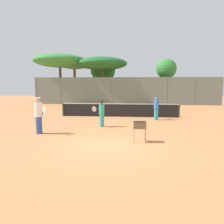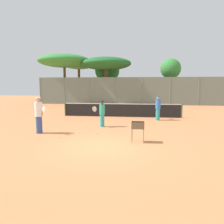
# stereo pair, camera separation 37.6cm
# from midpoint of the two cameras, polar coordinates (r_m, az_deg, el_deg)

# --- Properties ---
(ground_plane) EXTENTS (80.00, 80.00, 0.00)m
(ground_plane) POSITION_cam_midpoint_polar(r_m,az_deg,el_deg) (9.15, -1.04, -9.08)
(ground_plane) COLOR #D37F4C
(tennis_net) EXTENTS (9.44, 0.10, 1.07)m
(tennis_net) POSITION_cam_midpoint_polar(r_m,az_deg,el_deg) (17.46, 3.11, 0.56)
(tennis_net) COLOR #26592D
(tennis_net) RESTS_ON ground_plane
(back_fence) EXTENTS (24.08, 0.08, 3.52)m
(back_fence) POSITION_cam_midpoint_polar(r_m,az_deg,el_deg) (28.16, 4.79, 5.49)
(back_fence) COLOR slate
(back_fence) RESTS_ON ground_plane
(tree_0) EXTENTS (3.74, 3.74, 6.62)m
(tree_0) POSITION_cam_midpoint_polar(r_m,az_deg,el_deg) (33.77, -0.92, 10.82)
(tree_0) COLOR brown
(tree_0) RESTS_ON ground_plane
(tree_1) EXTENTS (6.87, 6.87, 6.29)m
(tree_1) POSITION_cam_midpoint_polar(r_m,az_deg,el_deg) (30.66, -1.16, 12.44)
(tree_1) COLOR brown
(tree_1) RESTS_ON ground_plane
(tree_2) EXTENTS (7.27, 7.27, 6.79)m
(tree_2) POSITION_cam_midpoint_polar(r_m,az_deg,el_deg) (32.15, -12.03, 12.88)
(tree_2) COLOR brown
(tree_2) RESTS_ON ground_plane
(tree_3) EXTENTS (3.98, 3.98, 5.88)m
(tree_3) POSITION_cam_midpoint_polar(r_m,az_deg,el_deg) (33.98, -8.35, 11.63)
(tree_3) COLOR brown
(tree_3) RESTS_ON ground_plane
(tree_4) EXTENTS (2.75, 2.75, 6.08)m
(tree_4) POSITION_cam_midpoint_polar(r_m,az_deg,el_deg) (31.13, 15.41, 10.65)
(tree_4) COLOR brown
(tree_4) RESTS_ON ground_plane
(player_white_outfit) EXTENTS (0.36, 0.92, 1.74)m
(player_white_outfit) POSITION_cam_midpoint_polar(r_m,az_deg,el_deg) (16.10, 12.57, 1.07)
(player_white_outfit) COLOR teal
(player_white_outfit) RESTS_ON ground_plane
(player_red_cap) EXTENTS (0.73, 0.62, 1.58)m
(player_red_cap) POSITION_cam_midpoint_polar(r_m,az_deg,el_deg) (13.27, -1.83, -0.36)
(player_red_cap) COLOR teal
(player_red_cap) RESTS_ON ground_plane
(player_yellow_shirt) EXTENTS (0.82, 0.67, 1.91)m
(player_yellow_shirt) POSITION_cam_midpoint_polar(r_m,az_deg,el_deg) (12.03, -17.74, -0.68)
(player_yellow_shirt) COLOR #334C8C
(player_yellow_shirt) RESTS_ON ground_plane
(ball_cart) EXTENTS (0.56, 0.41, 0.93)m
(ball_cart) POSITION_cam_midpoint_polar(r_m,az_deg,el_deg) (9.78, 7.94, -3.87)
(ball_cart) COLOR brown
(ball_cart) RESTS_ON ground_plane
(tennis_ball_0) EXTENTS (0.07, 0.07, 0.07)m
(tennis_ball_0) POSITION_cam_midpoint_polar(r_m,az_deg,el_deg) (11.78, -7.67, -5.28)
(tennis_ball_0) COLOR #D1E54C
(tennis_ball_0) RESTS_ON ground_plane
(tennis_ball_1) EXTENTS (0.07, 0.07, 0.07)m
(tennis_ball_1) POSITION_cam_midpoint_polar(r_m,az_deg,el_deg) (16.81, -11.58, -1.64)
(tennis_ball_1) COLOR #D1E54C
(tennis_ball_1) RESTS_ON ground_plane
(tennis_ball_2) EXTENTS (0.07, 0.07, 0.07)m
(tennis_ball_2) POSITION_cam_midpoint_polar(r_m,az_deg,el_deg) (11.57, -3.17, -5.46)
(tennis_ball_2) COLOR #D1E54C
(tennis_ball_2) RESTS_ON ground_plane
(tennis_ball_3) EXTENTS (0.07, 0.07, 0.07)m
(tennis_ball_3) POSITION_cam_midpoint_polar(r_m,az_deg,el_deg) (17.04, 5.50, -1.41)
(tennis_ball_3) COLOR #D1E54C
(tennis_ball_3) RESTS_ON ground_plane
(tennis_ball_4) EXTENTS (0.07, 0.07, 0.07)m
(tennis_ball_4) POSITION_cam_midpoint_polar(r_m,az_deg,el_deg) (10.88, -12.68, -6.44)
(tennis_ball_4) COLOR #D1E54C
(tennis_ball_4) RESTS_ON ground_plane
(tennis_ball_5) EXTENTS (0.07, 0.07, 0.07)m
(tennis_ball_5) POSITION_cam_midpoint_polar(r_m,az_deg,el_deg) (15.26, 11.94, -2.53)
(tennis_ball_5) COLOR #D1E54C
(tennis_ball_5) RESTS_ON ground_plane
(tennis_ball_6) EXTENTS (0.07, 0.07, 0.07)m
(tennis_ball_6) POSITION_cam_midpoint_polar(r_m,az_deg,el_deg) (13.29, -6.12, -3.84)
(tennis_ball_6) COLOR #D1E54C
(tennis_ball_6) RESTS_ON ground_plane
(tennis_ball_7) EXTENTS (0.07, 0.07, 0.07)m
(tennis_ball_7) POSITION_cam_midpoint_polar(r_m,az_deg,el_deg) (12.25, 13.99, -4.96)
(tennis_ball_7) COLOR #D1E54C
(tennis_ball_7) RESTS_ON ground_plane
(parked_car) EXTENTS (4.20, 1.70, 1.60)m
(parked_car) POSITION_cam_midpoint_polar(r_m,az_deg,el_deg) (33.34, 15.33, 3.63)
(parked_car) COLOR #B2B7BC
(parked_car) RESTS_ON ground_plane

